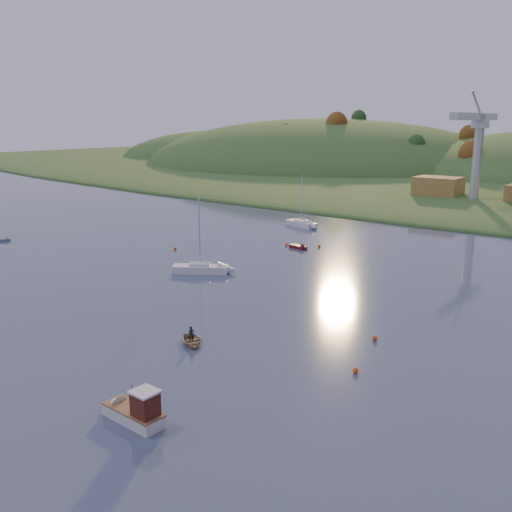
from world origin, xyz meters
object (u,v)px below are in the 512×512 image
Objects in this scene: sailboat_near at (200,268)px; canoe at (192,341)px; fishing_boat at (130,409)px; grey_dinghy at (5,240)px; red_tender at (301,247)px; sailboat_far at (301,223)px.

sailboat_near is 3.03× the size of canoe.
grey_dinghy is (-66.83, 27.09, -0.61)m from fishing_boat.
sailboat_near is at bearing -86.80° from red_tender.
canoe is 1.23× the size of grey_dinghy.
red_tender is (2.69, 21.66, -0.44)m from sailboat_near.
fishing_boat reaches higher than canoe.
canoe is (26.65, -59.04, -0.32)m from sailboat_far.
fishing_boat is at bearing -47.10° from sailboat_far.
fishing_boat is 58.55m from red_tender.
sailboat_far is at bearing 68.87° from sailboat_near.
canoe is 44.17m from red_tender.
sailboat_far reaches higher than canoe.
sailboat_near is 26.63m from canoe.
fishing_boat is at bearing -118.80° from canoe.
canoe is 0.92× the size of red_tender.
grey_dinghy is at bearing 153.65° from sailboat_near.
grey_dinghy is (-45.32, -27.37, -0.04)m from red_tender.
canoe is at bearing -82.27° from sailboat_near.
fishing_boat is 72.11m from grey_dinghy.
sailboat_near is at bearing -51.90° from fishing_boat.
canoe is at bearing -47.53° from sailboat_far.
sailboat_near is 1.03× the size of sailboat_far.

